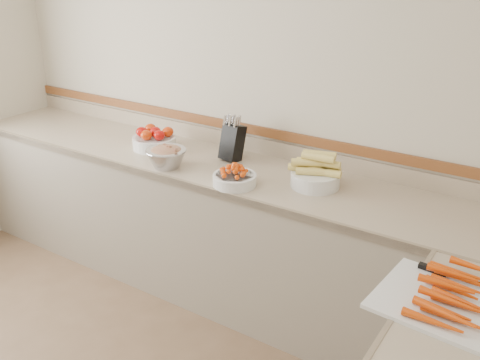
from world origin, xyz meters
The scene contains 8 objects.
back_wall centered at (0.00, 2.00, 1.30)m, with size 4.00×4.00×0.00m, color beige.
counter_back centered at (0.00, 1.68, 0.45)m, with size 4.00×0.65×1.08m.
knife_block centered at (0.00, 1.80, 1.02)m, with size 0.14×0.16×0.29m.
tomato_bowl centered at (-0.55, 1.69, 0.96)m, with size 0.29×0.29×0.14m.
cherry_tomato_bowl centered at (0.24, 1.47, 0.95)m, with size 0.25×0.25×0.13m.
corn_bowl centered at (0.62, 1.70, 0.97)m, with size 0.30×0.27×0.20m.
rhubarb_bowl centered at (-0.26, 1.47, 0.97)m, with size 0.25×0.25×0.14m.
cutting_board centered at (1.52, 0.99, 0.92)m, with size 0.55×0.48×0.07m.
Camera 1 is at (1.76, -0.80, 2.10)m, focal length 40.00 mm.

